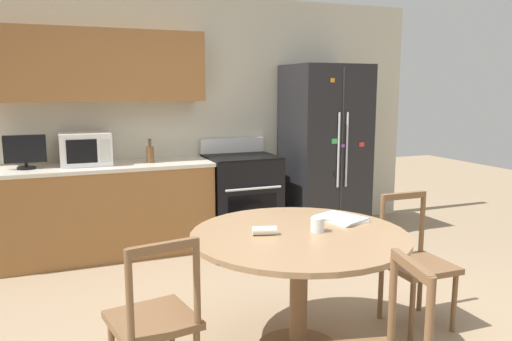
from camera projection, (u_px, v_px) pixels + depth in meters
The scene contains 13 objects.
back_wall at pixel (173, 106), 5.26m from camera, with size 5.20×0.44×2.60m.
kitchen_counter at pixel (100, 211), 4.84m from camera, with size 2.18×0.64×0.90m.
refrigerator at pixel (324, 150), 5.59m from camera, with size 0.82×0.77×1.88m.
oven_range at pixel (242, 197), 5.35m from camera, with size 0.73×0.68×1.08m.
microwave at pixel (85, 149), 4.75m from camera, with size 0.46×0.38×0.31m.
countertop_tv at pixel (25, 151), 4.51m from camera, with size 0.36×0.16×0.31m.
counter_bottle at pixel (150, 154), 4.91m from camera, with size 0.07×0.07×0.23m.
dining_table at pixel (299, 254), 3.02m from camera, with size 1.32×1.32×0.77m.
dining_chair_left at pixel (154, 321), 2.58m from camera, with size 0.48×0.48×0.90m.
dining_chair_right at pixel (415, 263), 3.44m from camera, with size 0.43×0.43×0.90m.
candle_glass at pixel (318, 226), 3.02m from camera, with size 0.09×0.09×0.09m.
folded_napkin at pixel (265, 231), 2.95m from camera, with size 0.15×0.09×0.05m.
mail_stack at pixel (341, 218), 3.28m from camera, with size 0.32×0.36×0.02m.
Camera 1 is at (-1.49, -2.65, 1.63)m, focal length 35.00 mm.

